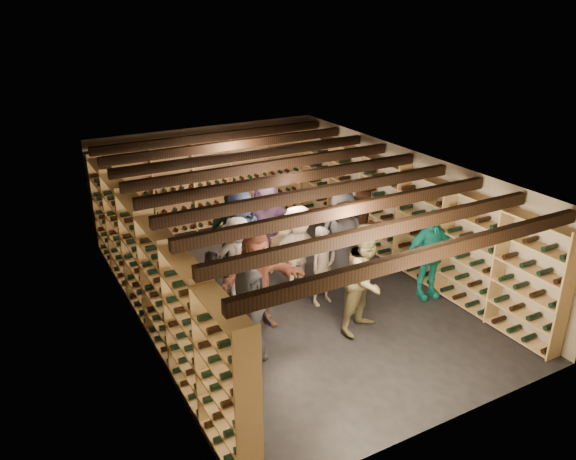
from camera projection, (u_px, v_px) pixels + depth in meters
The scene contains 23 objects.
ground at pixel (290, 293), 10.55m from camera, with size 8.00×8.00×0.00m, color black.
walls at pixel (290, 235), 10.09m from camera, with size 5.52×8.02×2.40m.
ceiling at pixel (290, 171), 9.62m from camera, with size 5.50×8.00×0.01m, color beige.
ceiling_joists at pixel (290, 178), 9.68m from camera, with size 5.40×7.12×0.18m.
wine_rack_left at pixel (150, 272), 8.99m from camera, with size 0.32×7.50×2.15m.
wine_rack_right at pixel (401, 216), 11.28m from camera, with size 0.32×7.50×2.15m.
wine_rack_back at pixel (211, 183), 13.23m from camera, with size 4.70×0.30×2.15m.
crate_stack_left at pixel (277, 247), 11.66m from camera, with size 0.52×0.37×0.68m.
crate_stack_right at pixel (249, 237), 12.35m from camera, with size 0.58×0.48×0.51m.
crate_loose at pixel (294, 233), 13.00m from camera, with size 0.50×0.33×0.17m, color tan.
person_0 at pixel (249, 316), 8.32m from camera, with size 0.76×0.50×1.56m, color black.
person_1 at pixel (217, 298), 8.82m from camera, with size 0.58×0.38×1.58m, color black.
person_2 at pixel (367, 279), 9.08m from camera, with size 0.91×0.71×1.88m, color brown.
person_3 at pixel (298, 252), 10.21m from camera, with size 1.12×0.64×1.73m, color beige.
person_4 at pixel (429, 254), 10.14m from camera, with size 1.00×0.42×1.71m, color #128479.
person_5 at pixel (257, 281), 9.17m from camera, with size 1.61×0.51×1.73m, color brown.
person_6 at pixel (242, 239), 10.52m from camera, with size 0.93×0.60×1.90m, color #1D2B45.
person_7 at pixel (323, 266), 9.96m from camera, with size 0.54×0.35×1.48m, color gray.
person_8 at pixel (363, 231), 11.11m from camera, with size 0.84×0.66×1.73m, color #3F2316.
person_9 at pixel (238, 259), 10.07m from camera, with size 1.03×0.59×1.60m, color #9E9691.
person_10 at pixel (232, 232), 11.00m from camera, with size 1.04×0.43×1.78m, color #244D39.
person_11 at pixel (266, 223), 11.32m from camera, with size 1.73×0.55×1.87m, color #835A8E.
person_12 at pixel (342, 238), 10.63m from camera, with size 0.91×0.59×1.86m, color #323237.
Camera 1 is at (-4.49, -8.11, 5.18)m, focal length 35.00 mm.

